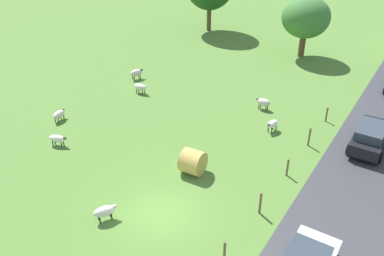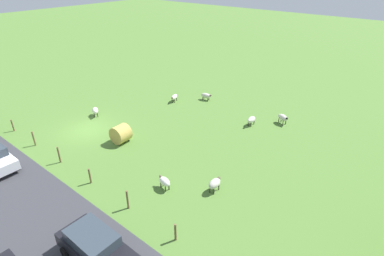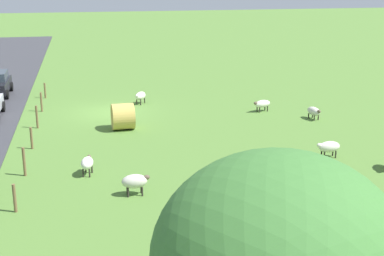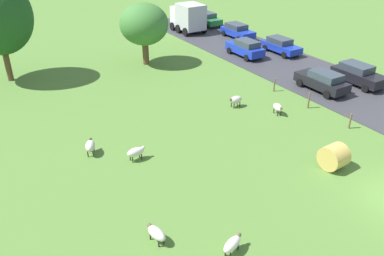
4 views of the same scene
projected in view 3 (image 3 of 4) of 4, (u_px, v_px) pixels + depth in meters
The scene contains 14 objects.
ground_plane at pixel (109, 112), 33.88m from camera, with size 160.00×160.00×0.00m, color #517A33.
sheep_0 at pixel (140, 96), 35.85m from camera, with size 1.01×1.18×0.80m.
sheep_2 at pixel (87, 163), 23.58m from camera, with size 0.69×1.08×0.80m.
sheep_3 at pixel (135, 181), 21.47m from camera, with size 1.12×0.58×0.86m.
sheep_4 at pixel (314, 111), 32.27m from camera, with size 0.69×1.23×0.73m.
sheep_5 at pixel (329, 147), 25.74m from camera, with size 1.19×0.58×0.79m.
sheep_6 at pixel (262, 104), 33.96m from camera, with size 1.25×0.81×0.73m.
hay_bale_0 at pixel (123, 116), 30.23m from camera, with size 1.44×1.44×1.20m, color tan.
fence_post_0 at pixel (45, 91), 37.45m from camera, with size 0.12×0.12×1.06m, color brown.
fence_post_1 at pixel (41, 102), 33.93m from camera, with size 0.12×0.12×1.21m, color brown.
fence_post_2 at pixel (37, 117), 30.43m from camera, with size 0.12×0.12×1.28m, color brown.
fence_post_3 at pixel (31, 138), 26.97m from camera, with size 0.12×0.12×1.10m, color brown.
fence_post_4 at pixel (24, 162), 23.46m from camera, with size 0.12×0.12×1.27m, color brown.
fence_post_5 at pixel (15, 198), 19.99m from camera, with size 0.12×0.12×1.09m, color brown.
Camera 3 is at (1.31, 33.15, 8.61)m, focal length 51.57 mm.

